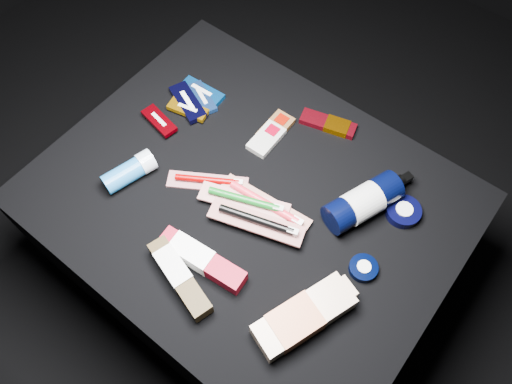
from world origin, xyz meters
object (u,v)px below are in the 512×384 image
Objects in this scene: deodorant_stick at (130,171)px; toothpaste_carton_red at (198,258)px; bodywash_bottle at (302,317)px; lotion_bottle at (363,202)px.

toothpaste_carton_red is (0.28, -0.06, -0.01)m from deodorant_stick.
deodorant_stick is at bearing -163.85° from bodywash_bottle.
deodorant_stick is (-0.53, 0.03, 0.00)m from bodywash_bottle.
lotion_bottle is 1.12× the size of toothpaste_carton_red.
lotion_bottle is at bearing 43.85° from deodorant_stick.
lotion_bottle reaches higher than toothpaste_carton_red.
lotion_bottle reaches higher than bodywash_bottle.
bodywash_bottle is at bearing -61.65° from lotion_bottle.
toothpaste_carton_red is at bearing 2.02° from deodorant_stick.
deodorant_stick is (-0.49, -0.27, -0.01)m from lotion_bottle.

